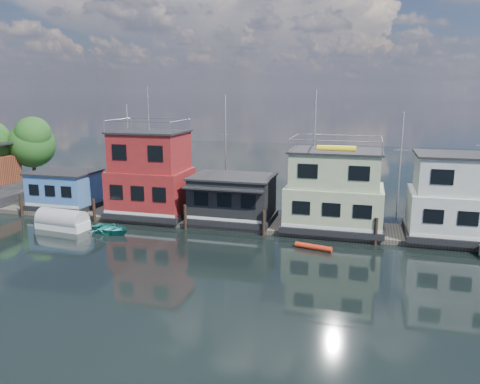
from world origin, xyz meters
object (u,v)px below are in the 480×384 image
(houseboat_dark, at_px, (233,198))
(houseboat_white, at_px, (463,198))
(houseboat_red, at_px, (151,175))
(dinghy_teal, at_px, (111,229))
(houseboat_blue, at_px, (65,190))
(houseboat_green, at_px, (334,191))
(tarp_runabout, at_px, (62,221))
(red_kayak, at_px, (313,247))

(houseboat_dark, height_order, houseboat_white, houseboat_white)
(houseboat_red, distance_m, dinghy_teal, 6.79)
(houseboat_blue, bearing_deg, houseboat_white, 0.00)
(houseboat_green, bearing_deg, houseboat_dark, -179.88)
(houseboat_dark, xyz_separation_m, tarp_runabout, (-13.96, -5.51, -1.71))
(houseboat_green, bearing_deg, houseboat_blue, -180.00)
(houseboat_blue, distance_m, houseboat_white, 36.52)
(dinghy_teal, bearing_deg, tarp_runabout, 103.43)
(houseboat_green, distance_m, houseboat_white, 10.00)
(houseboat_red, bearing_deg, tarp_runabout, -137.14)
(houseboat_blue, height_order, houseboat_dark, houseboat_dark)
(houseboat_red, relative_size, houseboat_white, 1.41)
(red_kayak, bearing_deg, houseboat_red, 174.53)
(houseboat_white, bearing_deg, houseboat_green, 180.00)
(houseboat_red, xyz_separation_m, houseboat_white, (27.00, 0.00, -0.57))
(houseboat_blue, bearing_deg, houseboat_red, 0.00)
(houseboat_red, relative_size, tarp_runabout, 2.45)
(houseboat_red, bearing_deg, houseboat_green, 0.00)
(dinghy_teal, bearing_deg, houseboat_dark, -45.57)
(red_kayak, bearing_deg, houseboat_green, 91.10)
(houseboat_white, xyz_separation_m, red_kayak, (-11.06, -5.21, -3.33))
(houseboat_green, xyz_separation_m, red_kayak, (-1.06, -5.21, -3.34))
(houseboat_blue, xyz_separation_m, red_kayak, (25.44, -5.21, -1.99))
(houseboat_red, xyz_separation_m, tarp_runabout, (-5.96, -5.53, -3.40))
(houseboat_white, bearing_deg, houseboat_dark, -179.94)
(houseboat_blue, xyz_separation_m, houseboat_white, (36.50, 0.00, 1.33))
(houseboat_dark, xyz_separation_m, red_kayak, (7.94, -5.19, -2.21))
(houseboat_dark, bearing_deg, dinghy_teal, -149.11)
(houseboat_red, height_order, houseboat_green, houseboat_red)
(houseboat_red, bearing_deg, red_kayak, -18.10)
(houseboat_red, height_order, red_kayak, houseboat_red)
(houseboat_white, bearing_deg, houseboat_blue, -180.00)
(houseboat_green, relative_size, tarp_runabout, 1.74)
(tarp_runabout, relative_size, red_kayak, 1.68)
(dinghy_teal, relative_size, red_kayak, 1.28)
(houseboat_green, bearing_deg, red_kayak, -101.53)
(houseboat_red, xyz_separation_m, red_kayak, (15.94, -5.21, -3.89))
(houseboat_dark, distance_m, red_kayak, 9.74)
(houseboat_red, distance_m, red_kayak, 17.21)
(houseboat_dark, bearing_deg, houseboat_green, 0.12)
(houseboat_blue, relative_size, houseboat_dark, 0.86)
(houseboat_dark, height_order, red_kayak, houseboat_dark)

